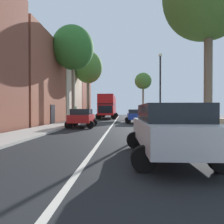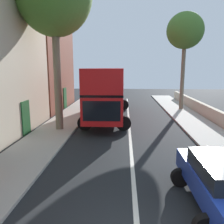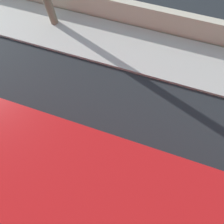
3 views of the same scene
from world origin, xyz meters
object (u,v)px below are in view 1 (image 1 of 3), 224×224
Objects in this scene: double_decker_bus at (108,106)px; street_tree_left_0 at (73,48)px; litter_bin_right at (204,126)px; parked_car_red_left_2 at (82,117)px; street_tree_right_1 at (143,81)px; street_tree_left_2 at (88,68)px; parked_car_blue_right_1 at (135,115)px; lamppost_right at (160,84)px; parked_car_silver_right_0 at (168,128)px.

street_tree_left_0 is at bearing -103.70° from double_decker_bus.
litter_bin_right is at bearing -73.89° from double_decker_bus.
parked_car_red_left_2 is 0.45× the size of street_tree_right_1.
double_decker_bus is at bearing 106.11° from litter_bin_right.
double_decker_bus is 1.04× the size of street_tree_left_2.
double_decker_bus is 1.01× the size of street_tree_left_0.
street_tree_right_1 reaches higher than parked_car_red_left_2.
street_tree_left_2 reaches higher than parked_car_red_left_2.
street_tree_left_0 is (-3.08, -12.64, 6.42)m from double_decker_bus.
parked_car_red_left_2 is at bearing -92.53° from double_decker_bus.
parked_car_blue_right_1 is 1.03× the size of parked_car_red_left_2.
street_tree_left_2 is 23.83m from litter_bin_right.
double_decker_bus is 1.81× the size of lamppost_right.
street_tree_left_2 is at bearing 106.49° from parked_car_silver_right_0.
double_decker_bus is 18.17m from parked_car_red_left_2.
double_decker_bus is 2.74× the size of parked_car_blue_right_1.
parked_car_silver_right_0 is (4.20, -28.19, -1.40)m from double_decker_bus.
street_tree_right_1 is (7.68, 22.07, 6.48)m from parked_car_red_left_2.
double_decker_bus reaches higher than parked_car_silver_right_0.
litter_bin_right is (7.00, -24.23, -1.68)m from double_decker_bus.
double_decker_bus is at bearing 108.62° from parked_car_blue_right_1.
parked_car_silver_right_0 is at bearing -73.51° from street_tree_left_2.
street_tree_left_2 is (-9.83, -8.02, 1.08)m from street_tree_right_1.
parked_car_silver_right_0 is at bearing -63.66° from parked_car_red_left_2.
street_tree_left_0 is at bearing 112.71° from parked_car_red_left_2.
parked_car_blue_right_1 is at bearing -99.27° from street_tree_right_1.
parked_car_red_left_2 is 0.36× the size of street_tree_left_0.
parked_car_silver_right_0 is 1.09× the size of parked_car_blue_right_1.
parked_car_red_left_2 reaches higher than parked_car_blue_right_1.
street_tree_left_0 reaches higher than parked_car_silver_right_0.
parked_car_blue_right_1 is at bearing 48.39° from parked_car_red_left_2.
parked_car_blue_right_1 is 17.88m from street_tree_right_1.
double_decker_bus is at bearing -149.97° from street_tree_right_1.
street_tree_left_2 reaches higher than parked_car_blue_right_1.
parked_car_red_left_2 is 3.65× the size of litter_bin_right.
lamppost_right is (-0.88, -21.88, -3.60)m from street_tree_right_1.
street_tree_left_0 is 1.78× the size of lamppost_right.
lamppost_right reaches higher than double_decker_bus.
double_decker_bus is at bearing 98.48° from parked_car_silver_right_0.
parked_car_blue_right_1 is 13.40m from street_tree_left_2.
lamppost_right is at bearing 80.08° from parked_car_silver_right_0.
street_tree_left_0 is (-7.28, 15.55, 7.82)m from parked_car_silver_right_0.
parked_car_red_left_2 is 9.83m from street_tree_left_0.
street_tree_left_0 is at bearing 149.90° from lamppost_right.
double_decker_bus is 2.52× the size of parked_car_silver_right_0.
parked_car_silver_right_0 is at bearing -81.52° from double_decker_bus.
double_decker_bus is at bearing 108.53° from lamppost_right.
parked_car_silver_right_0 is 4.86m from litter_bin_right.
street_tree_left_0 is at bearing 131.01° from litter_bin_right.
parked_car_red_left_2 is at bearing -81.29° from street_tree_left_2.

